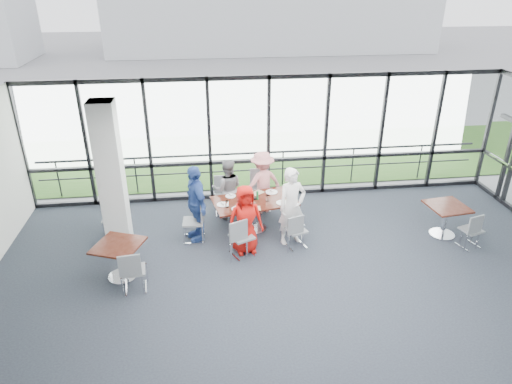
{
  "coord_description": "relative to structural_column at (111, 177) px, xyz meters",
  "views": [
    {
      "loc": [
        -1.68,
        -5.96,
        5.41
      ],
      "look_at": [
        -0.58,
        2.93,
        1.1
      ],
      "focal_mm": 32.0,
      "sensor_mm": 36.0,
      "label": 1
    }
  ],
  "objects": [
    {
      "name": "floor",
      "position": [
        3.6,
        -3.0,
        -1.61
      ],
      "size": [
        12.0,
        10.0,
        0.02
      ],
      "primitive_type": "cube",
      "color": "#222530",
      "rests_on": "ground"
    },
    {
      "name": "ceiling",
      "position": [
        3.6,
        -3.0,
        1.6
      ],
      "size": [
        12.0,
        10.0,
        0.04
      ],
      "primitive_type": "cube",
      "color": "white",
      "rests_on": "ground"
    },
    {
      "name": "curtain_wall_back",
      "position": [
        3.6,
        2.0,
        0.0
      ],
      "size": [
        12.0,
        0.1,
        3.2
      ],
      "primitive_type": "cube",
      "color": "white",
      "rests_on": "ground"
    },
    {
      "name": "exit_door",
      "position": [
        9.6,
        0.75,
        -0.55
      ],
      "size": [
        0.12,
        1.6,
        2.1
      ],
      "primitive_type": "cube",
      "color": "black",
      "rests_on": "ground"
    },
    {
      "name": "structural_column",
      "position": [
        0.0,
        0.0,
        0.0
      ],
      "size": [
        0.5,
        0.5,
        3.2
      ],
      "primitive_type": "cube",
      "color": "white",
      "rests_on": "ground"
    },
    {
      "name": "apron",
      "position": [
        3.6,
        7.0,
        -1.62
      ],
      "size": [
        80.0,
        70.0,
        0.02
      ],
      "primitive_type": "cube",
      "color": "gray",
      "rests_on": "ground"
    },
    {
      "name": "grass_strip",
      "position": [
        3.6,
        5.0,
        -1.59
      ],
      "size": [
        80.0,
        5.0,
        0.01
      ],
      "primitive_type": "cube",
      "color": "#27581A",
      "rests_on": "ground"
    },
    {
      "name": "hangar_main",
      "position": [
        7.6,
        29.0,
        1.4
      ],
      "size": [
        24.0,
        10.0,
        6.0
      ],
      "primitive_type": "cube",
      "color": "#B9BDC1",
      "rests_on": "ground"
    },
    {
      "name": "guard_rail",
      "position": [
        3.6,
        2.6,
        -1.1
      ],
      "size": [
        12.0,
        0.06,
        0.06
      ],
      "primitive_type": "cylinder",
      "rotation": [
        0.0,
        1.57,
        0.0
      ],
      "color": "#2D2D33",
      "rests_on": "ground"
    },
    {
      "name": "main_table",
      "position": [
        3.02,
        0.23,
        -0.98
      ],
      "size": [
        2.02,
        1.36,
        0.75
      ],
      "rotation": [
        0.0,
        0.0,
        0.19
      ],
      "color": "#3A1107",
      "rests_on": "ground"
    },
    {
      "name": "side_table_left",
      "position": [
        0.22,
        -1.31,
        -0.97
      ],
      "size": [
        1.08,
        1.08,
        0.75
      ],
      "rotation": [
        0.0,
        0.0,
        -0.37
      ],
      "color": "#3A1107",
      "rests_on": "ground"
    },
    {
      "name": "side_table_right",
      "position": [
        7.25,
        -0.57,
        -0.97
      ],
      "size": [
        0.91,
        0.91,
        0.75
      ],
      "rotation": [
        0.0,
        0.0,
        0.12
      ],
      "color": "#3A1107",
      "rests_on": "ground"
    },
    {
      "name": "diner_near_left",
      "position": [
        2.73,
        -0.66,
        -0.84
      ],
      "size": [
        0.82,
        0.61,
        1.53
      ],
      "primitive_type": "imported",
      "rotation": [
        0.0,
        0.0,
        0.18
      ],
      "color": "red",
      "rests_on": "ground"
    },
    {
      "name": "diner_near_right",
      "position": [
        3.76,
        -0.42,
        -0.72
      ],
      "size": [
        0.75,
        0.65,
        1.75
      ],
      "primitive_type": "imported",
      "rotation": [
        0.0,
        0.0,
        0.32
      ],
      "color": "white",
      "rests_on": "ground"
    },
    {
      "name": "diner_far_left",
      "position": [
        2.45,
        0.87,
        -0.84
      ],
      "size": [
        0.76,
        0.49,
        1.52
      ],
      "primitive_type": "imported",
      "rotation": [
        0.0,
        0.0,
        3.09
      ],
      "color": "gray",
      "rests_on": "ground"
    },
    {
      "name": "diner_far_right",
      "position": [
        3.32,
        1.07,
        -0.8
      ],
      "size": [
        1.15,
        0.86,
        1.59
      ],
      "primitive_type": "imported",
      "rotation": [
        0.0,
        0.0,
        3.51
      ],
      "color": "pink",
      "rests_on": "ground"
    },
    {
      "name": "diner_end",
      "position": [
        1.7,
        -0.0,
        -0.72
      ],
      "size": [
        0.85,
        1.15,
        1.75
      ],
      "primitive_type": "imported",
      "rotation": [
        0.0,
        0.0,
        -1.26
      ],
      "color": "#2D4C97",
      "rests_on": "ground"
    },
    {
      "name": "chair_main_nl",
      "position": [
        2.63,
        -0.82,
        -1.16
      ],
      "size": [
        0.58,
        0.58,
        0.89
      ],
      "primitive_type": null,
      "rotation": [
        0.0,
        0.0,
        0.43
      ],
      "color": "slate",
      "rests_on": "ground"
    },
    {
      "name": "chair_main_nr",
      "position": [
        3.83,
        -0.63,
        -1.19
      ],
      "size": [
        0.5,
        0.5,
        0.81
      ],
      "primitive_type": null,
      "rotation": [
        0.0,
        0.0,
        0.31
      ],
      "color": "slate",
      "rests_on": "ground"
    },
    {
      "name": "chair_main_fl",
      "position": [
        2.37,
        1.1,
        -1.15
      ],
      "size": [
        0.47,
        0.47,
        0.91
      ],
      "primitive_type": null,
      "rotation": [
        0.0,
        0.0,
        3.08
      ],
      "color": "slate",
      "rests_on": "ground"
    },
    {
      "name": "chair_main_fr",
      "position": [
        3.29,
        1.23,
        -1.11
      ],
      "size": [
        0.49,
        0.49,
        0.99
      ],
      "primitive_type": null,
      "rotation": [
        0.0,
        0.0,
        3.16
      ],
      "color": "slate",
      "rests_on": "ground"
    },
    {
      "name": "chair_main_end",
      "position": [
        1.62,
        -0.08,
        -1.14
      ],
      "size": [
        0.47,
        0.47,
        0.92
      ],
      "primitive_type": null,
      "rotation": [
        0.0,
        0.0,
        -1.63
      ],
      "color": "slate",
      "rests_on": "ground"
    },
    {
      "name": "chair_spare_la",
      "position": [
        0.52,
        -1.74,
        -1.17
      ],
      "size": [
        0.47,
        0.47,
        0.86
      ],
      "primitive_type": null,
      "rotation": [
        0.0,
        0.0,
        0.11
      ],
      "color": "slate",
      "rests_on": "ground"
    },
    {
      "name": "chair_spare_lb",
      "position": [
        -0.2,
        0.38,
        -1.19
      ],
      "size": [
        0.41,
        0.41,
        0.82
      ],
      "primitive_type": null,
      "rotation": [
        0.0,
        0.0,
        3.12
      ],
      "color": "slate",
      "rests_on": "ground"
    },
    {
      "name": "chair_spare_r",
      "position": [
        7.58,
        -1.09,
        -1.19
      ],
      "size": [
        0.5,
        0.5,
        0.82
      ],
      "primitive_type": null,
      "rotation": [
        0.0,
        0.0,
        0.29
      ],
      "color": "slate",
      "rests_on": "ground"
    },
    {
      "name": "plate_nl",
      "position": [
        2.59,
        -0.16,
        -0.84
      ],
      "size": [
        0.24,
        0.24,
        0.01
      ],
      "primitive_type": "cylinder",
      "color": "white",
      "rests_on": "main_table"
    },
    {
      "name": "plate_nr",
      "position": [
        3.63,
        0.01,
        -0.84
      ],
      "size": [
        0.28,
        0.28,
        0.01
      ],
      "primitive_type": "cylinder",
      "color": "white",
      "rests_on": "main_table"
    },
    {
      "name": "plate_fl",
      "position": [
        2.5,
        0.5,
        -0.84
      ],
      "size": [
        0.24,
        0.24,
        0.01
      ],
      "primitive_type": "cylinder",
      "color": "white",
      "rests_on": "main_table"
    },
    {
      "name": "plate_fr",
      "position": [
        3.48,
        0.59,
        -0.84
      ],
      "size": [
        0.28,
        0.28,
        0.01
      ],
      "primitive_type": "cylinder",
      "color": "white",
      "rests_on": "main_table"
    },
    {
      "name": "plate_end",
      "position": [
        2.29,
        0.09,
        -0.84
      ],
      "size": [
        0.26,
        0.26,
        0.01
      ],
      "primitive_type": "cylinder",
      "color": "white",
      "rests_on": "main_table"
    },
    {
      "name": "tumbler_a",
      "position": [
        2.84,
        -0.08,
        -0.78
      ],
      "size": [
        0.07,
        0.07,
        0.15
      ],
      "primitive_type": "cylinder",
      "color": "white",
      "rests_on": "main_table"
    },
    {
      "name": "tumbler_b",
      "position": [
        3.31,
        0.14,
        -0.78
      ],
      "size": [
        0.07,
        0.07,
        0.14
      ],
      "primitive_type": "cylinder",
      "color": "white",
      "rests_on": "main_table"
    },
    {
      "name": "tumbler_c",
      "position": [
        2.99,
        0.47,
        -0.78
      ],
      "size": [
        0.07,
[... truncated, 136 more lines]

